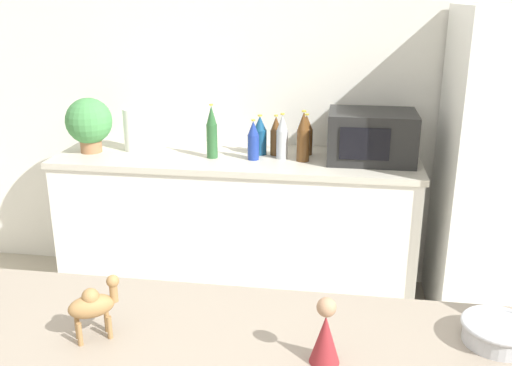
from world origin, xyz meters
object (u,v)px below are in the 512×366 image
back_bottle_0 (253,141)px  back_bottle_1 (276,136)px  back_bottle_6 (282,137)px  back_bottle_2 (260,136)px  microwave (371,136)px  potted_plant (89,122)px  fruit_bowl (498,332)px  back_bottle_3 (306,135)px  wise_man_figurine_blue (325,335)px  back_bottle_5 (303,137)px  paper_towel_roll (134,130)px  camel_figurine (94,304)px  back_bottle_4 (212,132)px

back_bottle_0 → back_bottle_1: (0.11, 0.12, 0.00)m
back_bottle_0 → back_bottle_6: (0.16, 0.05, 0.01)m
back_bottle_2 → microwave: bearing=-3.5°
potted_plant → fruit_bowl: 2.59m
back_bottle_3 → wise_man_figurine_blue: 2.08m
microwave → back_bottle_6: size_ratio=1.83×
potted_plant → back_bottle_5: size_ratio=1.12×
paper_towel_roll → fruit_bowl: (1.64, -1.87, -0.03)m
back_bottle_2 → fruit_bowl: (0.88, -1.89, -0.02)m
back_bottle_6 → camel_figurine: back_bottle_6 is taller
back_bottle_0 → back_bottle_6: bearing=17.3°
microwave → potted_plant: bearing=-177.7°
microwave → camel_figurine: (-0.76, -1.98, 0.02)m
potted_plant → camel_figurine: (0.87, -1.92, -0.02)m
potted_plant → microwave: (1.63, 0.06, -0.04)m
potted_plant → back_bottle_5: potted_plant is taller
paper_towel_roll → back_bottle_5: back_bottle_5 is taller
potted_plant → back_bottle_6: size_ratio=1.24×
back_bottle_5 → potted_plant: bearing=180.0°
back_bottle_5 → back_bottle_6: 0.13m
paper_towel_roll → camel_figurine: paper_towel_roll is taller
fruit_bowl → back_bottle_0: bearing=116.8°
fruit_bowl → wise_man_figurine_blue: (-0.42, -0.14, 0.04)m
back_bottle_4 → back_bottle_6: size_ratio=1.19×
paper_towel_roll → back_bottle_2: (0.76, 0.02, -0.01)m
back_bottle_3 → back_bottle_4: size_ratio=0.78×
back_bottle_5 → camel_figurine: bearing=-101.3°
back_bottle_0 → back_bottle_4: 0.24m
back_bottle_3 → back_bottle_5: (-0.01, -0.14, 0.02)m
camel_figurine → wise_man_figurine_blue: wise_man_figurine_blue is taller
back_bottle_4 → back_bottle_6: 0.40m
back_bottle_2 → back_bottle_4: back_bottle_4 is taller
back_bottle_0 → back_bottle_3: 0.33m
paper_towel_roll → potted_plant: bearing=-161.7°
back_bottle_1 → camel_figurine: bearing=-96.1°
microwave → back_bottle_3: 0.38m
microwave → back_bottle_5: 0.38m
back_bottle_3 → paper_towel_roll: bearing=-176.6°
microwave → back_bottle_2: size_ratio=2.04×
camel_figurine → fruit_bowl: bearing=7.4°
microwave → wise_man_figurine_blue: microwave is taller
paper_towel_roll → camel_figurine: size_ratio=1.52×
back_bottle_0 → back_bottle_1: back_bottle_1 is taller
back_bottle_1 → back_bottle_3: back_bottle_3 is taller
microwave → fruit_bowl: 1.87m
microwave → back_bottle_2: bearing=176.5°
paper_towel_roll → wise_man_figurine_blue: 2.35m
back_bottle_0 → fruit_bowl: 1.99m
microwave → back_bottle_4: (-0.89, -0.08, 0.01)m
back_bottle_2 → back_bottle_5: size_ratio=0.82×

